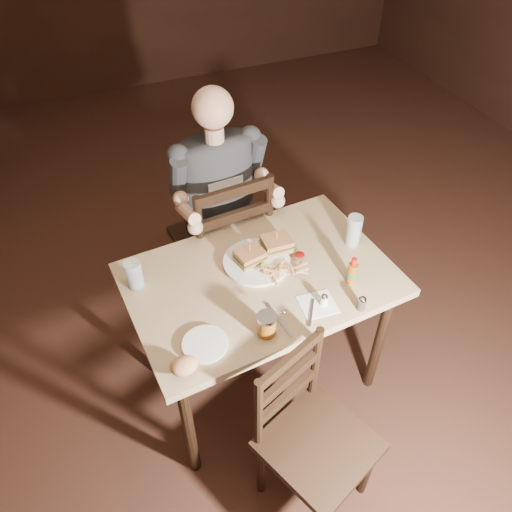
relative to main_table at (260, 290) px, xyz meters
name	(u,v)px	position (x,y,z in m)	size (l,w,h in m)	color
room_shell	(267,108)	(0.15, 0.29, 0.72)	(7.00, 7.00, 7.00)	black
main_table	(260,290)	(0.00, 0.00, 0.00)	(1.20, 0.85, 0.77)	tan
chair_far	(221,241)	(0.01, 0.58, -0.18)	(0.46, 0.51, 1.00)	black
chair_near	(319,445)	(-0.02, -0.65, -0.25)	(0.40, 0.44, 0.86)	black
diner	(220,176)	(0.01, 0.53, 0.27)	(0.50, 0.40, 0.87)	#2D3032
dinner_plate	(257,263)	(0.01, 0.08, 0.10)	(0.29, 0.29, 0.02)	white
sandwich_left	(250,253)	(-0.01, 0.09, 0.15)	(0.12, 0.10, 0.10)	#BB7E4E
sandwich_right	(277,240)	(0.13, 0.12, 0.16)	(0.13, 0.11, 0.11)	#BB7E4E
fries_pile	(282,268)	(0.09, -0.02, 0.12)	(0.23, 0.17, 0.04)	#F1BB70
ketchup_dollop	(300,255)	(0.21, 0.04, 0.11)	(0.05, 0.05, 0.01)	maroon
glass_left	(134,274)	(-0.51, 0.15, 0.15)	(0.07, 0.07, 0.13)	silver
glass_right	(354,231)	(0.48, 0.04, 0.16)	(0.07, 0.07, 0.16)	silver
hot_sauce	(352,270)	(0.35, -0.17, 0.15)	(0.04, 0.04, 0.13)	#8B4810
salt_shaker	(324,300)	(0.18, -0.25, 0.11)	(0.03, 0.03, 0.06)	white
pepper_shaker	(362,304)	(0.31, -0.33, 0.12)	(0.04, 0.04, 0.06)	#38332D
syrup_dispenser	(267,325)	(-0.10, -0.29, 0.14)	(0.08, 0.08, 0.10)	#8B4810
napkin	(318,304)	(0.16, -0.24, 0.09)	(0.15, 0.14, 0.00)	white
knife	(279,319)	(-0.03, -0.25, 0.09)	(0.01, 0.20, 0.00)	silver
fork	(311,313)	(0.11, -0.27, 0.09)	(0.01, 0.15, 0.00)	silver
side_plate	(205,345)	(-0.34, -0.26, 0.09)	(0.17, 0.17, 0.01)	white
bread_roll	(184,366)	(-0.44, -0.35, 0.13)	(0.10, 0.08, 0.06)	tan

